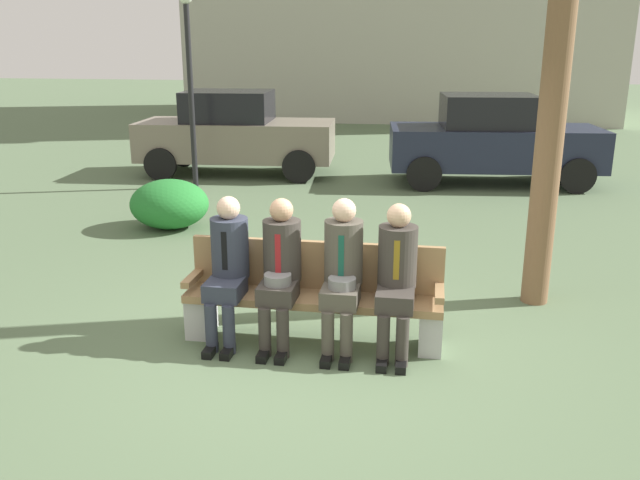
% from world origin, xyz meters
% --- Properties ---
extents(ground_plane, '(80.00, 80.00, 0.00)m').
position_xyz_m(ground_plane, '(0.00, 0.00, 0.00)').
color(ground_plane, '#54694A').
extents(park_bench, '(2.32, 0.44, 0.90)m').
position_xyz_m(park_bench, '(0.07, 0.29, 0.44)').
color(park_bench, '#99754C').
rests_on(park_bench, ground).
extents(seated_man_leftmost, '(0.34, 0.72, 1.33)m').
position_xyz_m(seated_man_leftmost, '(-0.69, 0.16, 0.74)').
color(seated_man_leftmost, '#2D3342').
rests_on(seated_man_leftmost, ground).
extents(seated_man_centerleft, '(0.34, 0.72, 1.33)m').
position_xyz_m(seated_man_centerleft, '(-0.21, 0.16, 0.74)').
color(seated_man_centerleft, '#38332D').
rests_on(seated_man_centerleft, ground).
extents(seated_man_centerright, '(0.34, 0.72, 1.35)m').
position_xyz_m(seated_man_centerright, '(0.35, 0.16, 0.75)').
color(seated_man_centerright, '#4C473D').
rests_on(seated_man_centerright, ground).
extents(seated_man_rightmost, '(0.34, 0.72, 1.32)m').
position_xyz_m(seated_man_rightmost, '(0.82, 0.16, 0.74)').
color(seated_man_rightmost, '#38332D').
rests_on(seated_man_rightmost, ground).
extents(shrub_near_bench, '(1.15, 1.05, 0.72)m').
position_xyz_m(shrub_near_bench, '(-2.66, 3.68, 0.36)').
color(shrub_near_bench, '#24772E').
rests_on(shrub_near_bench, ground).
extents(parked_car_near, '(4.00, 1.94, 1.68)m').
position_xyz_m(parked_car_near, '(-2.88, 7.83, 0.84)').
color(parked_car_near, slate).
rests_on(parked_car_near, ground).
extents(parked_car_far, '(4.03, 2.02, 1.68)m').
position_xyz_m(parked_car_far, '(2.21, 7.71, 0.84)').
color(parked_car_far, '#1E2338').
rests_on(parked_car_far, ground).
extents(street_lamp, '(0.24, 0.24, 3.49)m').
position_xyz_m(street_lamp, '(-3.26, 6.43, 2.15)').
color(street_lamp, black).
rests_on(street_lamp, ground).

